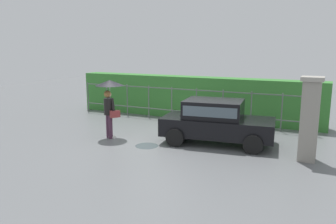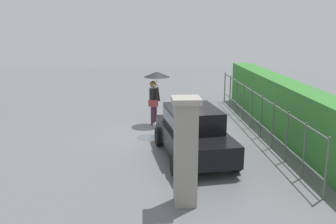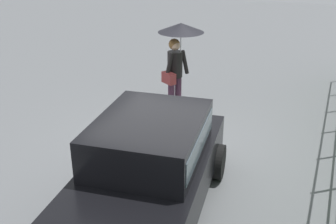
% 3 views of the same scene
% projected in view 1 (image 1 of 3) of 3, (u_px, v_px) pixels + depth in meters
% --- Properties ---
extents(ground_plane, '(40.00, 40.00, 0.00)m').
position_uv_depth(ground_plane, '(156.00, 140.00, 11.84)').
color(ground_plane, slate).
extents(car, '(3.90, 2.25, 1.48)m').
position_uv_depth(car, '(216.00, 120.00, 11.29)').
color(car, black).
rests_on(car, ground).
extents(pedestrian, '(1.01, 1.01, 2.08)m').
position_uv_depth(pedestrian, '(109.00, 95.00, 11.84)').
color(pedestrian, '#47283D').
rests_on(pedestrian, ground).
extents(gate_pillar, '(0.60, 0.60, 2.42)m').
position_uv_depth(gate_pillar, '(310.00, 118.00, 9.44)').
color(gate_pillar, gray).
rests_on(gate_pillar, ground).
extents(fence_section, '(10.58, 0.05, 1.50)m').
position_uv_depth(fence_section, '(184.00, 103.00, 14.59)').
color(fence_section, '#59605B').
rests_on(fence_section, ground).
extents(hedge_row, '(11.53, 0.90, 1.90)m').
position_uv_depth(hedge_row, '(192.00, 97.00, 15.40)').
color(hedge_row, '#387F33').
rests_on(hedge_row, ground).
extents(puddle_near, '(0.77, 0.77, 0.00)m').
position_uv_depth(puddle_near, '(147.00, 146.00, 11.09)').
color(puddle_near, '#4C545B').
rests_on(puddle_near, ground).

